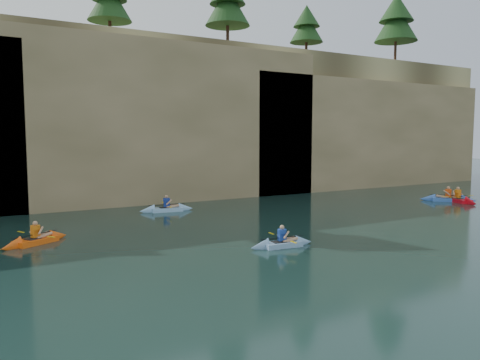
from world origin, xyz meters
TOP-DOWN VIEW (x-y plane):
  - ground at (0.00, 0.00)m, footprint 160.00×160.00m
  - cliff at (0.00, 30.00)m, footprint 70.00×16.00m
  - cliff_slab_center at (2.00, 22.60)m, footprint 24.00×2.40m
  - cliff_slab_east at (22.00, 22.60)m, footprint 26.00×2.40m
  - sea_cave_center at (-4.00, 21.95)m, footprint 3.50×1.00m
  - sea_cave_east at (10.00, 21.95)m, footprint 5.00×1.00m
  - kayaker_orange at (-7.57, 13.09)m, footprint 3.14×2.25m
  - kayaker_ltblue_near at (1.24, 7.34)m, footprint 2.95×2.27m
  - kayaker_red_far at (19.53, 12.10)m, footprint 2.52×3.69m
  - kayaker_ltblue_mid at (0.42, 18.40)m, footprint 3.38×2.46m
  - kayaker_blue_east at (19.28, 12.68)m, footprint 3.12×3.24m

SIDE VIEW (x-z plane):
  - ground at x=0.00m, z-range 0.00..0.00m
  - kayaker_ltblue_near at x=1.24m, z-range -0.43..0.71m
  - kayaker_orange at x=-7.57m, z-range -0.46..0.76m
  - kayaker_ltblue_mid at x=0.42m, z-range -0.48..0.79m
  - kayaker_blue_east at x=19.28m, z-range -0.50..0.82m
  - kayaker_red_far at x=19.53m, z-range -0.50..0.83m
  - sea_cave_center at x=-4.00m, z-range 0.00..3.20m
  - sea_cave_east at x=10.00m, z-range 0.00..4.50m
  - cliff_slab_east at x=22.00m, z-range 0.00..9.84m
  - cliff_slab_center at x=2.00m, z-range 0.00..11.40m
  - cliff at x=0.00m, z-range 0.00..12.00m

